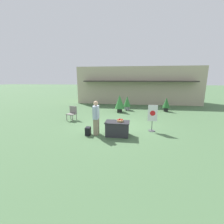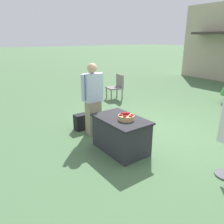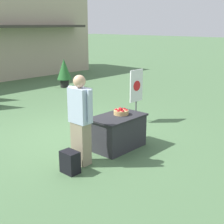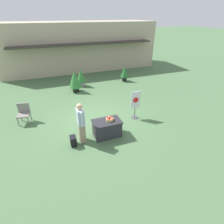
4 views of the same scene
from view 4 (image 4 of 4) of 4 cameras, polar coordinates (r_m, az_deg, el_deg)
The scene contains 11 objects.
ground_plane at distance 8.85m, azimuth -5.64°, elevation -3.12°, with size 120.00×120.00×0.00m, color #4C7047.
storefront_building at distance 17.90m, azimuth -10.52°, elevation 20.44°, with size 13.80×4.80×4.14m.
display_table at distance 7.67m, azimuth -1.66°, elevation -5.32°, with size 1.22×0.76×0.74m.
apple_basket at distance 7.49m, azimuth -0.77°, elevation -2.30°, with size 0.33×0.33×0.16m.
person_visitor at distance 7.14m, azimuth -10.07°, elevation -3.51°, with size 0.26×0.61×1.77m.
backpack at distance 7.39m, azimuth -12.52°, elevation -9.19°, with size 0.24×0.34×0.42m.
poster_board at distance 8.83m, azimuth 7.62°, elevation 2.53°, with size 0.51×0.36×1.47m.
patio_chair at distance 9.56m, azimuth -26.90°, elevation -0.09°, with size 0.65×0.65×0.96m.
potted_plant_far_right at distance 12.22m, azimuth -12.05°, elevation 10.28°, with size 0.83×0.83×1.50m.
potted_plant_near_left at distance 13.21m, azimuth -10.10°, elevation 11.28°, with size 0.66×0.66×1.29m.
potted_plant_near_right at distance 14.10m, azimuth 4.14°, elevation 12.81°, with size 0.63×0.63×1.24m.
Camera 4 is at (-1.79, -7.25, 4.74)m, focal length 28.00 mm.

